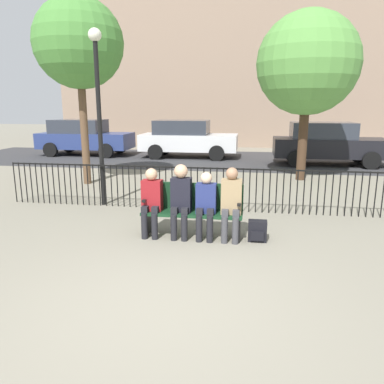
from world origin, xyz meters
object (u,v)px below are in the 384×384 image
(parked_car_1, at_px, (327,143))
(seated_person_1, at_px, (181,197))
(backpack, at_px, (257,231))
(tree_0, at_px, (308,64))
(seated_person_0, at_px, (152,199))
(seated_person_3, at_px, (231,200))
(parked_car_2, at_px, (84,137))
(lamp_post, at_px, (98,92))
(seated_person_2, at_px, (206,202))
(tree_1, at_px, (79,44))
(park_bench, at_px, (193,208))
(parked_car_0, at_px, (187,138))

(parked_car_1, bearing_deg, seated_person_1, -114.13)
(backpack, relative_size, parked_car_1, 0.08)
(tree_0, xyz_separation_m, parked_car_1, (1.34, 3.25, -2.57))
(seated_person_0, bearing_deg, seated_person_3, 0.11)
(parked_car_2, bearing_deg, lamp_post, -62.67)
(parked_car_1, relative_size, parked_car_2, 1.00)
(seated_person_2, xyz_separation_m, backpack, (0.88, 0.02, -0.47))
(seated_person_1, distance_m, backpack, 1.42)
(seated_person_3, distance_m, tree_1, 6.83)
(park_bench, relative_size, tree_1, 0.34)
(tree_1, bearing_deg, parked_car_2, 115.38)
(parked_car_0, distance_m, parked_car_2, 4.83)
(tree_1, bearing_deg, seated_person_2, -45.68)
(park_bench, distance_m, seated_person_2, 0.32)
(lamp_post, bearing_deg, parked_car_2, 117.33)
(seated_person_2, distance_m, backpack, 0.99)
(tree_0, height_order, lamp_post, tree_0)
(seated_person_0, bearing_deg, seated_person_1, 0.48)
(seated_person_0, bearing_deg, lamp_post, 131.39)
(seated_person_0, bearing_deg, tree_0, 60.84)
(lamp_post, xyz_separation_m, parked_car_0, (0.51, 8.31, -1.67))
(park_bench, height_order, parked_car_1, parked_car_1)
(parked_car_0, height_order, parked_car_1, same)
(seated_person_1, bearing_deg, park_bench, 33.94)
(park_bench, distance_m, backpack, 1.17)
(lamp_post, bearing_deg, seated_person_1, -40.86)
(parked_car_0, bearing_deg, parked_car_2, 179.22)
(parked_car_2, bearing_deg, park_bench, -56.56)
(parked_car_0, bearing_deg, seated_person_2, -78.36)
(seated_person_2, relative_size, parked_car_2, 0.27)
(seated_person_0, relative_size, parked_car_2, 0.28)
(seated_person_3, xyz_separation_m, lamp_post, (-3.03, 1.89, 1.82))
(park_bench, relative_size, parked_car_2, 0.41)
(tree_1, height_order, parked_car_0, tree_1)
(tree_1, bearing_deg, parked_car_1, 32.55)
(park_bench, distance_m, parked_car_0, 10.24)
(park_bench, height_order, seated_person_0, seated_person_0)
(seated_person_2, xyz_separation_m, lamp_post, (-2.61, 1.89, 1.87))
(seated_person_2, relative_size, backpack, 3.25)
(seated_person_1, xyz_separation_m, tree_1, (-3.59, 4.11, 3.15))
(backpack, bearing_deg, seated_person_0, -179.61)
(seated_person_0, bearing_deg, parked_car_2, 120.28)
(park_bench, relative_size, seated_person_3, 1.39)
(seated_person_0, relative_size, tree_0, 0.24)
(seated_person_0, distance_m, seated_person_2, 0.94)
(seated_person_0, distance_m, parked_car_1, 10.04)
(backpack, height_order, tree_1, tree_1)
(seated_person_2, relative_size, parked_car_0, 0.27)
(backpack, height_order, parked_car_1, parked_car_1)
(seated_person_2, relative_size, parked_car_1, 0.27)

